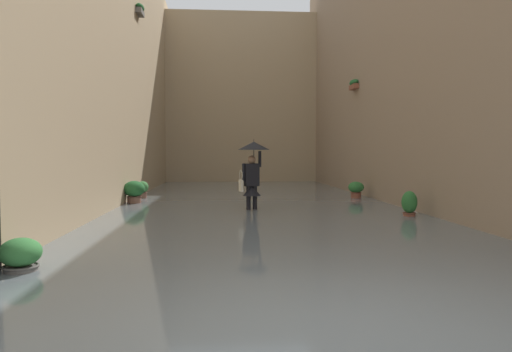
# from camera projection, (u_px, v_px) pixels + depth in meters

# --- Properties ---
(ground_plane) EXTENTS (60.00, 60.00, 0.00)m
(ground_plane) POSITION_uv_depth(u_px,v_px,m) (256.00, 208.00, 14.66)
(ground_plane) COLOR #605B56
(flood_water) EXTENTS (8.88, 26.94, 0.19)m
(flood_water) POSITION_uv_depth(u_px,v_px,m) (256.00, 205.00, 14.66)
(flood_water) COLOR slate
(flood_water) RESTS_ON ground_plane
(building_facade_left) EXTENTS (2.04, 24.94, 10.50)m
(building_facade_left) POSITION_uv_depth(u_px,v_px,m) (411.00, 42.00, 14.76)
(building_facade_left) COLOR gray
(building_facade_left) RESTS_ON ground_plane
(building_facade_right) EXTENTS (2.04, 24.94, 9.85)m
(building_facade_right) POSITION_uv_depth(u_px,v_px,m) (93.00, 47.00, 14.05)
(building_facade_right) COLOR tan
(building_facade_right) RESTS_ON ground_plane
(building_facade_far) EXTENTS (11.68, 1.80, 9.27)m
(building_facade_far) POSITION_uv_depth(u_px,v_px,m) (241.00, 100.00, 25.76)
(building_facade_far) COLOR tan
(building_facade_far) RESTS_ON ground_plane
(person_wading) EXTENTS (0.87, 0.87, 2.11)m
(person_wading) POSITION_uv_depth(u_px,v_px,m) (253.00, 165.00, 12.69)
(person_wading) COLOR black
(person_wading) RESTS_ON ground_plane
(potted_plant_far_right) EXTENTS (0.66, 0.66, 0.87)m
(potted_plant_far_right) POSITION_uv_depth(u_px,v_px,m) (134.00, 192.00, 14.39)
(potted_plant_far_right) COLOR brown
(potted_plant_far_right) RESTS_ON ground_plane
(potted_plant_far_left) EXTENTS (0.38, 0.38, 0.80)m
(potted_plant_far_left) POSITION_uv_depth(u_px,v_px,m) (409.00, 206.00, 11.44)
(potted_plant_far_left) COLOR brown
(potted_plant_far_left) RESTS_ON ground_plane
(potted_plant_near_left) EXTENTS (0.53, 0.53, 0.75)m
(potted_plant_near_left) POSITION_uv_depth(u_px,v_px,m) (356.00, 190.00, 16.00)
(potted_plant_near_left) COLOR brown
(potted_plant_near_left) RESTS_ON ground_plane
(potted_plant_mid_right) EXTENTS (0.54, 0.54, 0.62)m
(potted_plant_mid_right) POSITION_uv_depth(u_px,v_px,m) (21.00, 259.00, 6.09)
(potted_plant_mid_right) COLOR #66605B
(potted_plant_mid_right) RESTS_ON ground_plane
(potted_plant_near_right) EXTENTS (0.40, 0.40, 0.77)m
(potted_plant_near_right) POSITION_uv_depth(u_px,v_px,m) (143.00, 191.00, 15.95)
(potted_plant_near_right) COLOR brown
(potted_plant_near_right) RESTS_ON ground_plane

